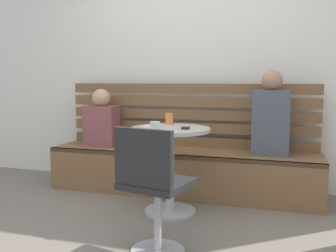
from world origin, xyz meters
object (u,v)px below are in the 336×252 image
at_px(person_child_left, 102,121).
at_px(cup_tumbler_orange, 169,119).
at_px(booth_bench, 181,172).
at_px(phone_on_table, 185,128).
at_px(cup_glass_short, 155,127).
at_px(plate_small, 151,126).
at_px(cafe_table, 170,154).
at_px(white_chair, 152,187).
at_px(person_adult, 271,117).

distance_m(person_child_left, cup_tumbler_orange, 0.95).
bearing_deg(booth_bench, phone_on_table, -71.42).
relative_size(cup_glass_short, plate_small, 0.47).
distance_m(cafe_table, cup_glass_short, 0.38).
bearing_deg(white_chair, cafe_table, 99.09).
bearing_deg(cup_glass_short, person_child_left, 136.20).
xyz_separation_m(booth_bench, cup_tumbler_orange, (-0.02, -0.32, 0.57)).
height_order(cafe_table, phone_on_table, phone_on_table).
distance_m(person_adult, person_child_left, 1.76).
bearing_deg(phone_on_table, person_adult, 30.47).
bearing_deg(cup_tumbler_orange, cafe_table, -71.25).
bearing_deg(cafe_table, person_adult, 37.46).
distance_m(cup_glass_short, phone_on_table, 0.32).
xyz_separation_m(person_child_left, cup_glass_short, (0.92, -0.88, 0.07)).
relative_size(cup_glass_short, phone_on_table, 0.57).
xyz_separation_m(white_chair, plate_small, (-0.30, 0.81, 0.28)).
distance_m(white_chair, cup_glass_short, 0.65).
bearing_deg(plate_small, phone_on_table, -2.34).
distance_m(cafe_table, cup_tumbler_orange, 0.38).
bearing_deg(plate_small, cup_tumbler_orange, 70.97).
relative_size(cup_tumbler_orange, plate_small, 0.59).
bearing_deg(cafe_table, cup_tumbler_orange, 108.75).
relative_size(booth_bench, white_chair, 3.18).
height_order(white_chair, person_adult, person_adult).
xyz_separation_m(cafe_table, person_adult, (0.80, 0.61, 0.28)).
bearing_deg(plate_small, person_adult, 32.27).
height_order(booth_bench, phone_on_table, phone_on_table).
bearing_deg(person_adult, booth_bench, -177.37).
bearing_deg(phone_on_table, booth_bench, 95.79).
bearing_deg(cafe_table, cup_glass_short, -98.50).
distance_m(cafe_table, person_adult, 1.04).
height_order(cup_tumbler_orange, phone_on_table, cup_tumbler_orange).
bearing_deg(person_adult, white_chair, -115.14).
height_order(booth_bench, cup_glass_short, cup_glass_short).
bearing_deg(phone_on_table, person_child_left, 137.65).
relative_size(person_adult, cup_tumbler_orange, 7.91).
height_order(cafe_table, person_adult, person_adult).
relative_size(person_adult, person_child_left, 1.30).
bearing_deg(white_chair, phone_on_table, 89.59).
bearing_deg(booth_bench, person_adult, 2.63).
xyz_separation_m(cafe_table, white_chair, (0.13, -0.81, -0.05)).
distance_m(white_chair, person_adult, 1.61).
bearing_deg(white_chair, cup_glass_short, 107.50).
distance_m(person_adult, cup_tumbler_orange, 0.95).
relative_size(cafe_table, plate_small, 4.35).
bearing_deg(phone_on_table, cup_tumbler_orange, 117.47).
bearing_deg(person_adult, cafe_table, -142.54).
bearing_deg(plate_small, person_child_left, 142.38).
xyz_separation_m(plate_small, phone_on_table, (0.31, -0.01, -0.00)).
height_order(cafe_table, person_child_left, person_child_left).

